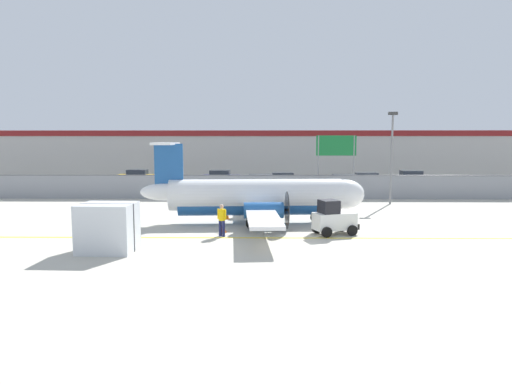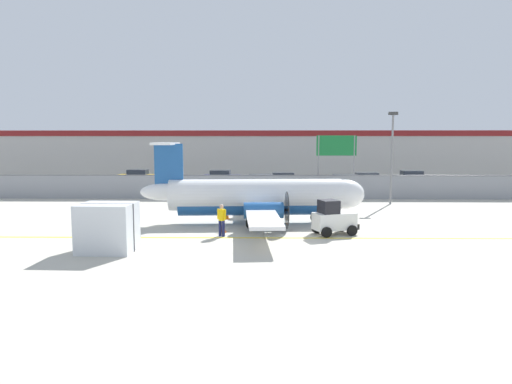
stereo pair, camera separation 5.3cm
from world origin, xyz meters
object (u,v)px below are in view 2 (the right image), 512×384
(cargo_container, at_px, (108,228))
(parked_car_0, at_px, (137,176))
(parked_car_4, at_px, (284,180))
(parked_car_6, at_px, (366,180))
(commuter_airplane, at_px, (260,197))
(parked_car_5, at_px, (344,183))
(highway_sign, at_px, (336,151))
(traffic_cone_near_right, at_px, (227,214))
(baggage_tug, at_px, (333,219))
(traffic_cone_near_left, at_px, (223,227))
(traffic_cone_far_left, at_px, (272,219))
(apron_light_pole, at_px, (392,150))
(parked_car_3, at_px, (260,182))
(parked_car_2, at_px, (221,177))
(ground_crew_worker, at_px, (222,218))
(parked_car_7, at_px, (410,178))
(parked_car_1, at_px, (169,182))

(cargo_container, xyz_separation_m, parked_car_0, (-7.68, 32.58, -0.21))
(parked_car_4, distance_m, parked_car_6, 8.58)
(commuter_airplane, distance_m, parked_car_5, 19.22)
(parked_car_4, relative_size, highway_sign, 0.78)
(commuter_airplane, relative_size, traffic_cone_near_right, 25.11)
(baggage_tug, bearing_deg, traffic_cone_near_left, 156.27)
(baggage_tug, xyz_separation_m, traffic_cone_far_left, (-3.24, 3.11, -0.54))
(cargo_container, height_order, parked_car_5, cargo_container)
(traffic_cone_near_right, distance_m, parked_car_4, 19.45)
(apron_light_pole, bearing_deg, traffic_cone_far_left, -137.21)
(baggage_tug, distance_m, parked_car_6, 24.68)
(traffic_cone_near_left, relative_size, apron_light_pole, 0.09)
(traffic_cone_near_left, distance_m, parked_car_3, 20.68)
(apron_light_pole, relative_size, highway_sign, 1.32)
(commuter_airplane, distance_m, cargo_container, 10.08)
(traffic_cone_near_right, height_order, highway_sign, highway_sign)
(parked_car_2, height_order, parked_car_3, same)
(ground_crew_worker, height_order, parked_car_6, same)
(parked_car_2, bearing_deg, traffic_cone_far_left, -74.50)
(commuter_airplane, bearing_deg, parked_car_0, 116.07)
(ground_crew_worker, distance_m, parked_car_5, 23.66)
(traffic_cone_near_right, bearing_deg, parked_car_3, 83.09)
(traffic_cone_near_left, distance_m, parked_car_2, 27.27)
(traffic_cone_near_right, relative_size, highway_sign, 0.12)
(parked_car_0, height_order, highway_sign, highway_sign)
(commuter_airplane, relative_size, baggage_tug, 6.28)
(parked_car_7, bearing_deg, parked_car_5, 35.17)
(baggage_tug, relative_size, parked_car_7, 0.60)
(ground_crew_worker, relative_size, apron_light_pole, 0.23)
(commuter_airplane, relative_size, highway_sign, 2.92)
(parked_car_0, distance_m, parked_car_6, 26.00)
(traffic_cone_far_left, bearing_deg, traffic_cone_near_left, -136.57)
(parked_car_2, bearing_deg, ground_crew_worker, -81.47)
(traffic_cone_near_left, distance_m, parked_car_5, 22.71)
(parked_car_4, height_order, apron_light_pole, apron_light_pole)
(parked_car_0, bearing_deg, parked_car_5, 163.67)
(commuter_airplane, relative_size, parked_car_4, 3.77)
(parked_car_1, bearing_deg, cargo_container, 88.53)
(parked_car_0, relative_size, highway_sign, 0.78)
(parked_car_4, distance_m, parked_car_7, 14.76)
(parked_car_0, relative_size, apron_light_pole, 0.59)
(parked_car_3, xyz_separation_m, highway_sign, (6.94, -4.08, 3.24))
(parked_car_5, bearing_deg, cargo_container, 53.54)
(parked_car_1, relative_size, parked_car_3, 1.01)
(parked_car_7, xyz_separation_m, highway_sign, (-9.97, -10.07, 3.24))
(parked_car_3, xyz_separation_m, parked_car_6, (11.14, 2.56, 0.00))
(parked_car_5, bearing_deg, highway_sign, 64.29)
(traffic_cone_near_right, distance_m, parked_car_5, 19.07)
(parked_car_6, bearing_deg, parked_car_1, 5.86)
(cargo_container, bearing_deg, traffic_cone_near_left, 44.37)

